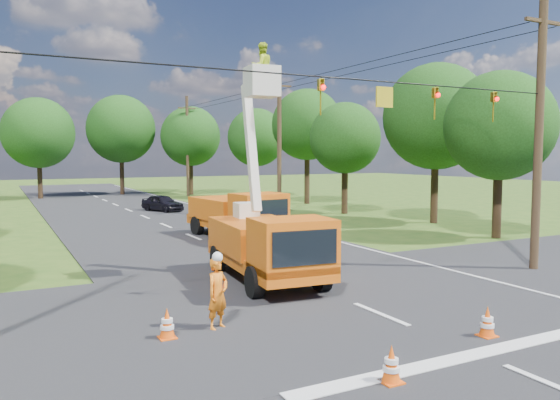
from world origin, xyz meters
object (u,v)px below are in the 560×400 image
traffic_cone_2 (277,250)px  tree_right_b (436,117)px  distant_car (162,203)px  tree_right_a (500,126)px  ground_worker (218,294)px  second_truck (237,214)px  pole_right_mid (279,141)px  tree_right_e (256,138)px  tree_far_a (38,133)px  traffic_cone_0 (391,365)px  pole_right_near (539,128)px  traffic_cone_1 (487,322)px  tree_right_c (345,138)px  tree_far_b (121,129)px  traffic_cone_3 (266,238)px  tree_far_c (191,136)px  traffic_cone_7 (280,223)px  bucket_truck (267,233)px  traffic_cone_4 (167,324)px  pole_right_far (187,145)px  tree_right_d (307,125)px

traffic_cone_2 → tree_right_b: tree_right_b is taller
distant_car → tree_right_a: size_ratio=0.44×
ground_worker → tree_right_a: (17.62, 7.08, 4.70)m
second_truck → ground_worker: 14.15m
pole_right_mid → tree_right_e: (5.30, 15.00, 0.70)m
tree_right_b → tree_far_a: tree_right_b is taller
ground_worker → traffic_cone_0: (1.65, -4.39, -0.50)m
pole_right_near → tree_right_b: (6.50, 12.00, 1.33)m
traffic_cone_1 → tree_right_c: tree_right_c is taller
tree_right_b → tree_far_b: bearing=110.0°
second_truck → traffic_cone_3: 2.75m
tree_far_c → tree_right_e: bearing=-58.4°
traffic_cone_1 → tree_far_c: 47.58m
traffic_cone_3 → traffic_cone_7: size_ratio=1.00×
bucket_truck → distant_car: bearing=88.0°
second_truck → tree_far_b: tree_far_b is taller
second_truck → tree_right_a: 13.68m
pole_right_mid → tree_far_a: bearing=120.4°
traffic_cone_2 → tree_right_b: 16.17m
traffic_cone_4 → pole_right_far: (13.90, 41.24, 4.75)m
bucket_truck → pole_right_near: size_ratio=0.78×
traffic_cone_3 → tree_far_a: tree_far_a is taller
tree_right_c → tree_right_e: tree_right_e is taller
traffic_cone_3 → tree_right_c: size_ratio=0.09×
distant_car → tree_right_e: (11.68, 8.59, 5.19)m
tree_far_c → traffic_cone_2: bearing=-103.1°
ground_worker → traffic_cone_4: ground_worker is taller
traffic_cone_3 → ground_worker: bearing=-121.6°
tree_right_b → tree_far_a: 36.89m
tree_right_e → pole_right_mid: bearing=-109.5°
pole_right_far → tree_right_b: (6.50, -28.00, 1.33)m
pole_right_mid → tree_right_b: bearing=-50.9°
second_truck → pole_right_mid: pole_right_mid is taller
pole_right_mid → tree_far_b: bearing=102.4°
tree_right_b → tree_far_c: tree_right_b is taller
traffic_cone_1 → tree_right_c: (12.11, 23.48, 4.95)m
distant_car → tree_right_a: (11.38, -20.41, 4.94)m
pole_right_near → tree_right_b: bearing=61.6°
traffic_cone_4 → tree_right_e: 41.37m
tree_far_a → tree_far_c: size_ratio=1.04×
tree_far_b → bucket_truck: bearing=-95.3°
traffic_cone_1 → pole_right_near: size_ratio=0.07×
bucket_truck → tree_right_d: bearing=62.4°
traffic_cone_7 → tree_far_a: (-10.32, 29.26, 5.83)m
tree_right_b → traffic_cone_1: bearing=-130.2°
traffic_cone_3 → tree_far_a: size_ratio=0.07×
traffic_cone_7 → tree_right_e: (8.48, 21.26, 5.45)m
ground_worker → traffic_cone_0: 4.72m
tree_far_c → bucket_truck: bearing=-104.9°
traffic_cone_7 → tree_right_b: bearing=-10.2°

